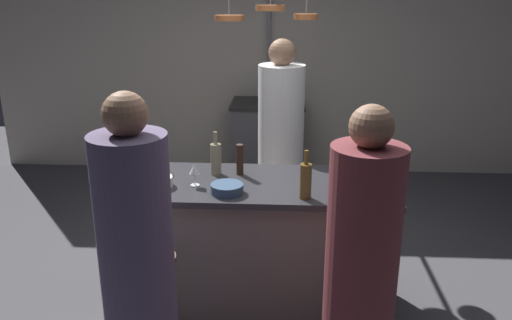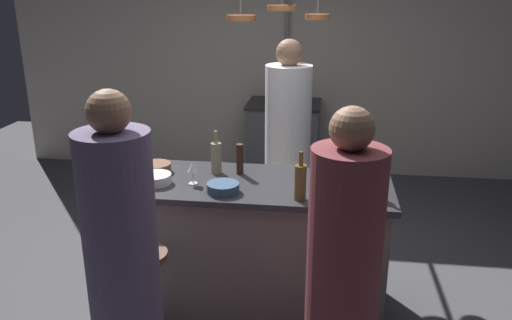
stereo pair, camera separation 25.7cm
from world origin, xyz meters
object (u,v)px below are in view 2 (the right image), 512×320
(chef, at_px, (287,156))
(guest_right, at_px, (342,288))
(wine_bottle_amber, at_px, (300,181))
(pepper_mill, at_px, (240,159))
(bar_stool_left, at_px, (148,299))
(wine_bottle_green, at_px, (363,172))
(bar_stool_right, at_px, (341,314))
(mixing_bowl_blue, at_px, (223,188))
(wine_glass_near_right_guest, at_px, (193,169))
(wine_bottle_red, at_px, (346,175))
(mixing_bowl_wooden, at_px, (156,168))
(stove_range, at_px, (284,141))
(wine_bottle_white, at_px, (216,157))
(guest_left, at_px, (123,271))
(mixing_bowl_ceramic, at_px, (155,179))
(wine_glass_by_chef, at_px, (117,175))

(chef, distance_m, guest_right, 1.88)
(guest_right, bearing_deg, wine_bottle_amber, 108.85)
(pepper_mill, bearing_deg, bar_stool_left, -119.28)
(wine_bottle_green, bearing_deg, bar_stool_left, -155.85)
(bar_stool_right, relative_size, mixing_bowl_blue, 3.37)
(wine_glass_near_right_guest, bearing_deg, pepper_mill, 40.03)
(wine_glass_near_right_guest, bearing_deg, guest_right, -43.04)
(bar_stool_right, distance_m, wine_bottle_red, 0.82)
(mixing_bowl_wooden, bearing_deg, stove_range, 73.78)
(wine_bottle_amber, height_order, wine_bottle_red, wine_bottle_red)
(wine_bottle_red, bearing_deg, wine_bottle_white, 162.82)
(guest_left, relative_size, wine_bottle_amber, 5.62)
(wine_bottle_white, distance_m, mixing_bowl_blue, 0.36)
(bar_stool_left, bearing_deg, pepper_mill, 60.72)
(stove_range, relative_size, wine_bottle_green, 2.73)
(bar_stool_left, distance_m, guest_left, 0.55)
(wine_bottle_white, xyz_separation_m, wine_bottle_red, (0.86, -0.27, 0.01))
(mixing_bowl_wooden, bearing_deg, wine_bottle_amber, -19.45)
(mixing_bowl_ceramic, bearing_deg, bar_stool_right, -22.97)
(chef, distance_m, bar_stool_left, 1.70)
(wine_bottle_amber, bearing_deg, mixing_bowl_wooden, 160.55)
(bar_stool_right, height_order, wine_glass_near_right_guest, wine_glass_near_right_guest)
(wine_bottle_green, xyz_separation_m, wine_bottle_amber, (-0.37, -0.18, -0.01))
(wine_bottle_white, xyz_separation_m, wine_bottle_green, (0.96, -0.21, 0.01))
(wine_glass_near_right_guest, bearing_deg, wine_glass_by_chef, -156.86)
(guest_left, distance_m, guest_right, 1.07)
(stove_range, relative_size, bar_stool_right, 1.31)
(stove_range, xyz_separation_m, wine_glass_by_chef, (-0.81, -2.72, 0.56))
(bar_stool_left, relative_size, wine_bottle_green, 2.09)
(pepper_mill, relative_size, wine_bottle_amber, 0.70)
(guest_left, relative_size, mixing_bowl_ceramic, 8.20)
(pepper_mill, relative_size, mixing_bowl_wooden, 1.05)
(stove_range, height_order, guest_left, guest_left)
(wine_glass_near_right_guest, xyz_separation_m, mixing_bowl_ceramic, (-0.24, -0.02, -0.07))
(wine_bottle_amber, height_order, mixing_bowl_blue, wine_bottle_amber)
(bar_stool_left, xyz_separation_m, wine_glass_by_chef, (-0.28, 0.35, 0.63))
(wine_bottle_white, height_order, wine_bottle_red, wine_bottle_red)
(pepper_mill, distance_m, mixing_bowl_blue, 0.35)
(guest_left, bearing_deg, wine_glass_near_right_guest, 82.00)
(bar_stool_left, height_order, guest_right, guest_right)
(wine_bottle_white, bearing_deg, chef, 59.69)
(stove_range, distance_m, wine_bottle_green, 2.68)
(stove_range, xyz_separation_m, bar_stool_left, (-0.53, -3.07, -0.07))
(guest_right, xyz_separation_m, mixing_bowl_ceramic, (-1.18, 0.86, 0.17))
(mixing_bowl_blue, height_order, mixing_bowl_wooden, mixing_bowl_wooden)
(chef, distance_m, wine_glass_by_chef, 1.51)
(wine_bottle_amber, xyz_separation_m, mixing_bowl_ceramic, (-0.94, 0.14, -0.08))
(bar_stool_right, xyz_separation_m, pepper_mill, (-0.69, 0.76, 0.63))
(wine_glass_near_right_guest, distance_m, mixing_bowl_blue, 0.26)
(guest_right, distance_m, wine_glass_near_right_guest, 1.31)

